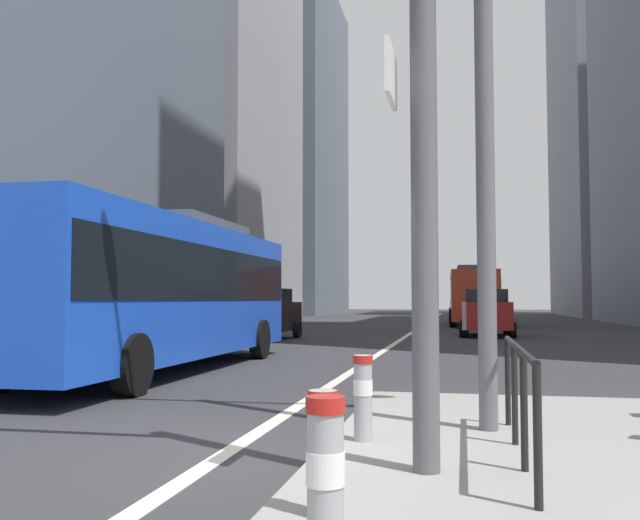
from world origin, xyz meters
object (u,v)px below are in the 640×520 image
Objects in this scene: car_receding_near at (488,312)px; car_receding_far at (485,312)px; bollard_back at (363,393)px; bollard_left at (326,480)px; traffic_signal_gantry at (166,8)px; city_bus_red_distant at (475,296)px; car_oncoming_mid at (263,314)px; bollard_right at (323,446)px; city_bus_blue_oncoming at (159,285)px; city_bus_red_receding at (472,294)px.

car_receding_near is 1.07× the size of car_receding_far.
car_receding_far reaches higher than bollard_back.
traffic_signal_gantry is at bearing 129.40° from bollard_left.
car_receding_far is (-0.11, -31.25, -0.85)m from city_bus_red_distant.
bollard_right is (6.55, -21.04, -0.40)m from car_oncoming_mid.
city_bus_blue_oncoming is at bearing 114.81° from traffic_signal_gantry.
bollard_left is (-1.65, -57.94, -1.18)m from city_bus_red_distant.
bollard_back is at bearing 34.97° from traffic_signal_gantry.
car_receding_far is (8.32, 4.58, -0.00)m from car_oncoming_mid.
bollard_back is at bearing -52.48° from city_bus_blue_oncoming.
traffic_signal_gantry reaches higher than city_bus_blue_oncoming.
city_bus_red_receding is 2.48× the size of car_receding_far.
car_oncoming_mid is 0.69× the size of traffic_signal_gantry.
city_bus_red_receding is 19.28m from city_bus_red_distant.
bollard_left is at bearing -50.60° from traffic_signal_gantry.
car_oncoming_mid is 5.12× the size of bollard_left.
car_oncoming_mid is at bearing 95.37° from city_bus_blue_oncoming.
car_receding_near is (0.49, -12.02, -0.84)m from city_bus_red_receding.
bollard_left reaches higher than bollard_back.
car_receding_far is at bearing 86.06° from bollard_right.
city_bus_blue_oncoming is 29.02m from city_bus_red_receding.
car_receding_near reaches higher than bollard_back.
traffic_signal_gantry is 7.44× the size of bollard_left.
bollard_right is at bearing -59.88° from city_bus_blue_oncoming.
city_bus_red_distant is 55.76m from traffic_signal_gantry.
city_bus_red_distant is (7.34, 47.47, -0.00)m from city_bus_blue_oncoming.
bollard_right is at bearing -91.89° from city_bus_red_distant.
traffic_signal_gantry reaches higher than car_receding_far.
city_bus_red_receding is at bearing 87.84° from bollard_right.
traffic_signal_gantry reaches higher than bollard_right.
bollard_right is at bearing -93.94° from car_receding_far.
bollard_left is at bearing -93.60° from car_receding_near.
car_receding_far is 0.64× the size of traffic_signal_gantry.
city_bus_red_distant is 2.46× the size of car_receding_far.
car_receding_near is at bearing -87.68° from city_bus_red_receding.
car_receding_near is 24.76m from traffic_signal_gantry.
car_receding_near reaches higher than bollard_right.
car_receding_near is 23.25m from bollard_back.
city_bus_red_receding is 12.06m from car_receding_near.
bollard_right is (-1.91, -25.58, -0.40)m from car_receding_near.
car_receding_near is 26.70m from bollard_left.
bollard_right is at bearing -94.26° from car_receding_near.
city_bus_blue_oncoming is at bearing -114.01° from car_receding_far.
car_receding_near is 0.68× the size of traffic_signal_gantry.
car_receding_near and car_receding_far have the same top height.
city_bus_blue_oncoming is 11.98m from bollard_left.
city_bus_blue_oncoming reaches higher than bollard_left.
city_bus_red_distant is at bearing 89.80° from car_receding_far.
traffic_signal_gantry is (-3.12, -36.32, 2.31)m from city_bus_red_receding.
city_bus_blue_oncoming is 2.43× the size of car_receding_near.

